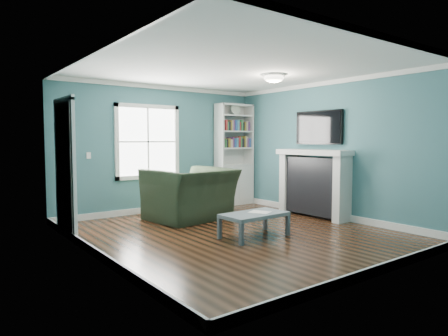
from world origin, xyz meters
TOP-DOWN VIEW (x-y plane):
  - floor at (0.00, 0.00)m, footprint 5.00×5.00m
  - room_walls at (0.00, 0.00)m, footprint 5.00×5.00m
  - trim at (0.00, 0.00)m, footprint 4.50×5.00m
  - window at (-0.30, 2.49)m, footprint 1.40×0.06m
  - bookshelf at (1.77, 2.30)m, footprint 0.90×0.35m
  - fireplace at (2.08, 0.20)m, footprint 0.44×1.58m
  - tv at (2.20, 0.20)m, footprint 0.06×1.10m
  - door at (-2.22, 1.40)m, footprint 0.12×0.98m
  - ceiling_fixture at (0.90, 0.10)m, footprint 0.38×0.38m
  - light_switch at (-1.50, 2.48)m, footprint 0.08×0.01m
  - recliner at (0.02, 1.39)m, footprint 1.59×1.16m
  - coffee_table at (0.08, -0.35)m, footprint 1.04×0.59m
  - paper_sheet at (0.19, -0.35)m, footprint 0.35×0.38m

SIDE VIEW (x-z plane):
  - floor at x=0.00m, z-range 0.00..0.00m
  - coffee_table at x=0.08m, z-range 0.14..0.51m
  - paper_sheet at x=0.19m, z-range 0.37..0.37m
  - fireplace at x=2.08m, z-range -0.01..1.29m
  - recliner at x=0.02m, z-range 0.00..1.28m
  - bookshelf at x=1.77m, z-range -0.23..2.08m
  - door at x=-2.22m, z-range -0.01..2.16m
  - light_switch at x=-1.50m, z-range 1.14..1.26m
  - trim at x=0.00m, z-range -0.06..2.54m
  - window at x=-0.30m, z-range 0.70..2.20m
  - room_walls at x=0.00m, z-range -0.92..4.08m
  - tv at x=2.20m, z-range 1.40..2.05m
  - ceiling_fixture at x=0.90m, z-range 2.47..2.63m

